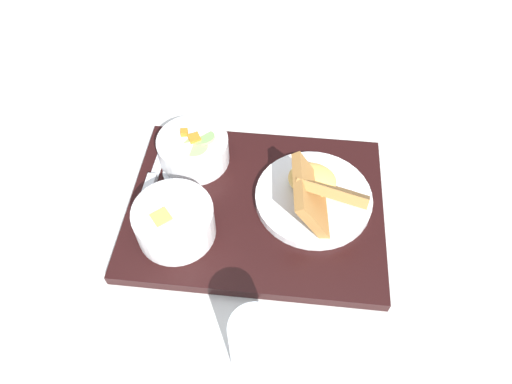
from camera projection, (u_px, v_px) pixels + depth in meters
name	position (u px, v px, depth m)	size (l,w,h in m)	color
ground_plane	(256.00, 210.00, 0.76)	(4.00, 4.00, 0.00)	silver
serving_tray	(256.00, 207.00, 0.75)	(0.43, 0.33, 0.02)	black
bowl_salad	(193.00, 148.00, 0.78)	(0.12, 0.12, 0.06)	white
bowl_soup	(174.00, 220.00, 0.68)	(0.12, 0.12, 0.06)	white
plate_main	(316.00, 194.00, 0.73)	(0.19, 0.19, 0.10)	white
knife	(149.00, 187.00, 0.76)	(0.02, 0.19, 0.01)	silver
spoon	(165.00, 186.00, 0.76)	(0.03, 0.17, 0.01)	silver
glass_water	(255.00, 346.00, 0.58)	(0.07, 0.07, 0.11)	silver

